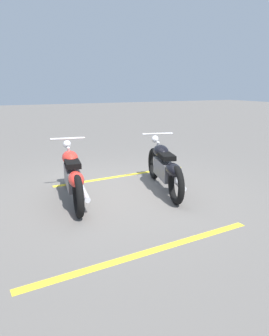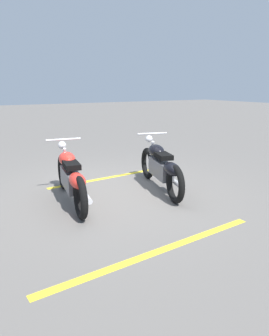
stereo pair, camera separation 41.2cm
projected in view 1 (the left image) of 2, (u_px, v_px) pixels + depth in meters
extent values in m
plane|color=#66605B|center=(118.00, 192.00, 6.00)|extent=(60.00, 60.00, 0.00)
torus|color=black|center=(68.00, 171.00, 6.25)|extent=(0.68, 0.21, 0.67)
torus|color=black|center=(78.00, 196.00, 4.81)|extent=(0.68, 0.21, 0.67)
cube|color=#59595E|center=(73.00, 178.00, 5.46)|extent=(0.86, 0.35, 0.32)
ellipsoid|color=red|center=(70.00, 158.00, 5.64)|extent=(0.56, 0.36, 0.24)
ellipsoid|color=red|center=(76.00, 179.00, 4.90)|extent=(0.59, 0.32, 0.22)
cube|color=black|center=(73.00, 164.00, 5.27)|extent=(0.47, 0.31, 0.09)
cylinder|color=silver|center=(69.00, 160.00, 5.98)|extent=(0.27, 0.10, 0.56)
cylinder|color=silver|center=(68.00, 139.00, 5.82)|extent=(0.13, 0.62, 0.04)
sphere|color=silver|center=(67.00, 144.00, 6.04)|extent=(0.15, 0.15, 0.15)
cylinder|color=silver|center=(84.00, 193.00, 5.17)|extent=(0.71, 0.20, 0.09)
torus|color=black|center=(154.00, 163.00, 6.83)|extent=(0.68, 0.28, 0.67)
torus|color=black|center=(176.00, 185.00, 5.35)|extent=(0.68, 0.28, 0.67)
cube|color=#59595E|center=(164.00, 169.00, 6.02)|extent=(0.87, 0.43, 0.32)
ellipsoid|color=black|center=(161.00, 151.00, 6.20)|extent=(0.58, 0.41, 0.24)
ellipsoid|color=black|center=(174.00, 170.00, 5.44)|extent=(0.60, 0.38, 0.22)
cube|color=black|center=(167.00, 156.00, 5.83)|extent=(0.49, 0.35, 0.09)
cylinder|color=silver|center=(157.00, 154.00, 6.55)|extent=(0.27, 0.13, 0.56)
cylinder|color=silver|center=(158.00, 134.00, 6.39)|extent=(0.20, 0.61, 0.04)
sphere|color=silver|center=(155.00, 139.00, 6.62)|extent=(0.15, 0.15, 0.15)
cylinder|color=silver|center=(178.00, 183.00, 5.71)|extent=(0.70, 0.27, 0.09)
cube|color=yellow|center=(123.00, 176.00, 7.11)|extent=(0.34, 3.20, 0.01)
cube|color=yellow|center=(149.00, 252.00, 3.86)|extent=(0.34, 3.20, 0.01)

